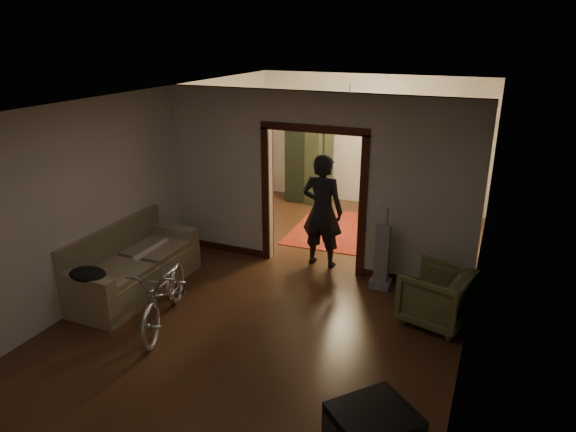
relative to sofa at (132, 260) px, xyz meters
The scene contains 22 objects.
floor 2.45m from the sofa, 27.41° to the left, with size 5.00×8.50×0.01m, color #351D10.
ceiling 3.34m from the sofa, 27.41° to the left, with size 5.00×8.50×0.01m, color white.
wall_back 5.84m from the sofa, 68.29° to the left, with size 5.00×0.02×2.80m, color beige.
wall_left 1.48m from the sofa, 108.40° to the left, with size 0.02×8.50×2.80m, color beige.
wall_right 4.85m from the sofa, 13.43° to the left, with size 0.02×8.50×2.80m, color beige.
partition_wall 2.97m from the sofa, 41.04° to the left, with size 5.00×0.14×2.80m, color beige.
door_casing 2.89m from the sofa, 41.04° to the left, with size 1.74×0.20×2.32m, color #35130C.
far_window 6.12m from the sofa, 61.95° to the left, with size 0.98×0.06×1.28m, color black.
chandelier 4.59m from the sofa, 59.40° to the left, with size 0.24×0.24×0.24m, color #FFE0A5.
light_switch 3.73m from the sofa, 29.23° to the left, with size 0.08×0.01×0.12m, color silver.
sofa is the anchor object (origin of this frame).
rolled_paper 0.32m from the sofa, 71.57° to the left, with size 0.10×0.10×0.82m, color beige.
jacket 0.93m from the sofa, 86.86° to the right, with size 0.51×0.38×0.15m, color black.
bicycle 1.14m from the sofa, 30.30° to the right, with size 0.59×1.70×0.90m, color silver.
armchair 4.30m from the sofa, 11.19° to the left, with size 0.80×0.82×0.74m, color brown.
vacuum 3.66m from the sofa, 24.26° to the left, with size 0.30×0.24×1.00m, color gray.
person 2.99m from the sofa, 40.44° to the left, with size 0.68×0.45×1.87m, color black.
oriental_rug 4.08m from the sofa, 59.81° to the left, with size 1.65×2.17×0.02m, color maroon.
locker 5.08m from the sofa, 80.26° to the left, with size 0.95×0.53×1.90m, color #28311D.
globe 5.26m from the sofa, 80.26° to the left, with size 0.27×0.27×0.27m, color #1E5972.
desk 5.87m from the sofa, 57.85° to the left, with size 1.08×0.60×0.80m, color black.
desk_chair 5.00m from the sofa, 59.67° to the left, with size 0.37×0.37×0.84m, color black.
Camera 1 is at (2.63, -6.49, 3.63)m, focal length 32.00 mm.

